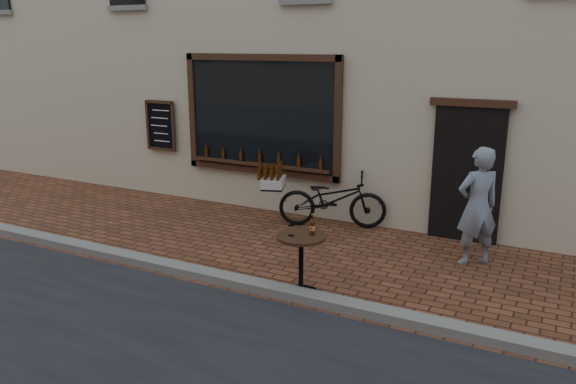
% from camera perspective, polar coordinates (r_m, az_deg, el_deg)
% --- Properties ---
extents(ground, '(90.00, 90.00, 0.00)m').
position_cam_1_polar(ground, '(7.32, -3.07, -10.70)').
color(ground, '#4E2A19').
rests_on(ground, ground).
extents(kerb, '(90.00, 0.25, 0.12)m').
position_cam_1_polar(kerb, '(7.45, -2.30, -9.69)').
color(kerb, slate).
rests_on(kerb, ground).
extents(cargo_bicycle, '(2.26, 1.30, 1.06)m').
position_cam_1_polar(cargo_bicycle, '(9.90, 4.29, -0.67)').
color(cargo_bicycle, black).
rests_on(cargo_bicycle, ground).
extents(bistro_table, '(0.63, 0.63, 1.09)m').
position_cam_1_polar(bistro_table, '(7.19, 1.36, -6.16)').
color(bistro_table, black).
rests_on(bistro_table, ground).
extents(pedestrian, '(0.76, 0.73, 1.76)m').
position_cam_1_polar(pedestrian, '(8.54, 18.70, -1.41)').
color(pedestrian, slate).
rests_on(pedestrian, ground).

